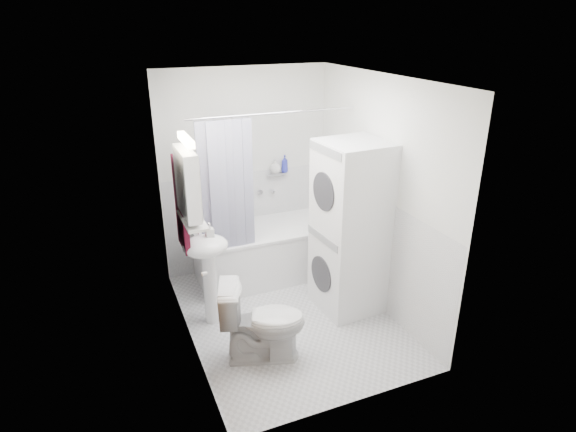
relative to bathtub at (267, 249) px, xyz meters
name	(u,v)px	position (x,y,z in m)	size (l,w,h in m)	color
floor	(288,317)	(-0.11, -0.92, -0.34)	(2.60, 2.60, 0.00)	silver
room_walls	(288,181)	(-0.11, -0.92, 1.14)	(2.60, 2.60, 2.60)	silver
wainscot	(278,254)	(-0.11, -0.63, 0.26)	(1.98, 2.58, 2.58)	white
door	(205,274)	(-1.06, -1.47, 0.66)	(0.05, 2.00, 2.00)	brown
bathtub	(267,249)	(0.00, 0.00, 0.00)	(1.64, 0.78, 0.62)	white
tub_spout	(272,191)	(0.20, 0.33, 0.60)	(0.04, 0.04, 0.12)	silver
curtain_rod	(275,113)	(0.00, -0.33, 1.66)	(0.02, 0.02, 1.82)	silver
shower_curtain	(227,191)	(-0.53, -0.33, 0.91)	(0.55, 0.02, 1.45)	#141546
sink	(207,260)	(-0.86, -0.67, 0.36)	(0.44, 0.37, 1.04)	white
medicine_cabinet	(188,181)	(-1.01, -0.82, 1.22)	(0.13, 0.50, 0.71)	white
shelf	(192,220)	(-1.00, -0.82, 0.86)	(0.18, 0.54, 0.03)	silver
shower_caddy	(276,174)	(0.25, 0.32, 0.81)	(0.22, 0.06, 0.02)	silver
towel	(181,203)	(-1.05, -0.57, 0.94)	(0.07, 0.38, 0.91)	#561020
washer_dryer	(351,228)	(0.57, -0.94, 0.55)	(0.68, 0.67, 1.79)	white
toilet	(263,322)	(-0.56, -1.40, 0.03)	(0.42, 0.76, 0.75)	white
soap_pump	(210,236)	(-0.82, -0.67, 0.60)	(0.08, 0.17, 0.08)	gray
shelf_bottle	(196,221)	(-1.00, -0.97, 0.90)	(0.07, 0.18, 0.07)	gray
shelf_cup	(189,209)	(-1.00, -0.70, 0.92)	(0.10, 0.09, 0.10)	gray
shampoo_a	(275,168)	(0.24, 0.32, 0.88)	(0.13, 0.17, 0.13)	gray
shampoo_b	(285,169)	(0.36, 0.32, 0.86)	(0.08, 0.21, 0.08)	#2B31AC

